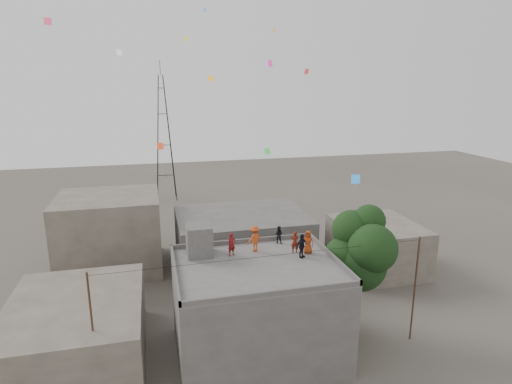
% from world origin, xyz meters
% --- Properties ---
extents(ground, '(140.00, 140.00, 0.00)m').
position_xyz_m(ground, '(0.00, 0.00, 0.00)').
color(ground, '#4A443D').
rests_on(ground, ground).
extents(main_building, '(10.00, 8.00, 6.10)m').
position_xyz_m(main_building, '(0.00, 0.00, 3.05)').
color(main_building, '#4C4946').
rests_on(main_building, ground).
extents(parapet, '(10.00, 8.00, 0.30)m').
position_xyz_m(parapet, '(0.00, 0.00, 6.25)').
color(parapet, '#4C4946').
rests_on(parapet, main_building).
extents(stair_head_box, '(1.60, 1.80, 2.00)m').
position_xyz_m(stair_head_box, '(-3.20, 2.60, 7.10)').
color(stair_head_box, '#4C4946').
rests_on(stair_head_box, main_building).
extents(neighbor_west, '(8.00, 10.00, 4.00)m').
position_xyz_m(neighbor_west, '(-11.00, 2.00, 2.00)').
color(neighbor_west, '#574F44').
rests_on(neighbor_west, ground).
extents(neighbor_north, '(12.00, 9.00, 5.00)m').
position_xyz_m(neighbor_north, '(2.00, 14.00, 2.50)').
color(neighbor_north, '#4C4946').
rests_on(neighbor_north, ground).
extents(neighbor_northwest, '(9.00, 8.00, 7.00)m').
position_xyz_m(neighbor_northwest, '(-10.00, 16.00, 3.50)').
color(neighbor_northwest, '#574F44').
rests_on(neighbor_northwest, ground).
extents(neighbor_east, '(7.00, 8.00, 4.40)m').
position_xyz_m(neighbor_east, '(14.00, 10.00, 2.20)').
color(neighbor_east, '#574F44').
rests_on(neighbor_east, ground).
extents(tree, '(4.90, 4.60, 9.10)m').
position_xyz_m(tree, '(7.37, 0.60, 6.10)').
color(tree, black).
rests_on(tree, ground).
extents(utility_line, '(20.12, 0.62, 7.40)m').
position_xyz_m(utility_line, '(0.50, -1.25, 3.83)').
color(utility_line, black).
rests_on(utility_line, ground).
extents(transmission_tower, '(2.97, 2.97, 20.01)m').
position_xyz_m(transmission_tower, '(-4.00, 40.00, 9.07)').
color(transmission_tower, black).
rests_on(transmission_tower, ground).
extents(person_red_adult, '(0.64, 0.57, 1.47)m').
position_xyz_m(person_red_adult, '(2.92, 1.43, 6.83)').
color(person_red_adult, '#621A0F').
rests_on(person_red_adult, main_building).
extents(person_orange_child, '(0.89, 0.85, 1.54)m').
position_xyz_m(person_orange_child, '(3.73, 1.13, 6.87)').
color(person_orange_child, '#A13812').
rests_on(person_orange_child, main_building).
extents(person_dark_child, '(0.76, 0.71, 1.24)m').
position_xyz_m(person_dark_child, '(2.38, 3.33, 6.72)').
color(person_dark_child, black).
rests_on(person_dark_child, main_building).
extents(person_dark_adult, '(0.98, 0.83, 1.58)m').
position_xyz_m(person_dark_adult, '(3.07, 0.54, 6.89)').
color(person_dark_adult, black).
rests_on(person_dark_adult, main_building).
extents(person_orange_adult, '(1.30, 1.05, 1.75)m').
position_xyz_m(person_orange_adult, '(0.41, 2.28, 6.98)').
color(person_orange_adult, '#C34316').
rests_on(person_orange_adult, main_building).
extents(person_red_child, '(0.65, 0.54, 1.51)m').
position_xyz_m(person_red_child, '(-1.19, 1.94, 6.86)').
color(person_red_child, maroon).
rests_on(person_red_child, main_building).
extents(kites, '(19.55, 13.27, 12.99)m').
position_xyz_m(kites, '(0.41, 8.11, 16.65)').
color(kites, red).
rests_on(kites, ground).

